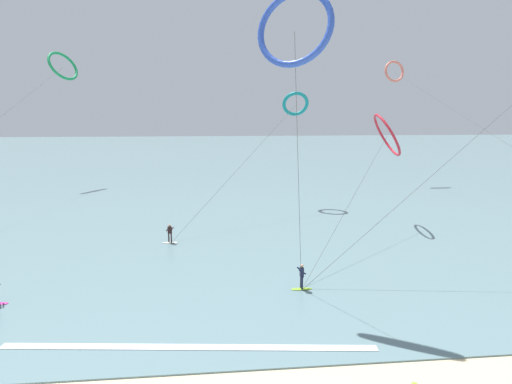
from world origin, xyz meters
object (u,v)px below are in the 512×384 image
(kite_crimson, at_px, (387,135))
(kite_emerald, at_px, (63,66))
(kite_teal, at_px, (295,104))
(kite_coral, at_px, (395,72))
(kite_cobalt, at_px, (295,28))
(surfer_ivory, at_px, (170,235))
(surfer_lime, at_px, (302,278))

(kite_crimson, bearing_deg, kite_emerald, 62.27)
(kite_crimson, distance_m, kite_teal, 13.01)
(kite_crimson, relative_size, kite_coral, 0.36)
(kite_coral, bearing_deg, kite_crimson, -123.70)
(kite_cobalt, distance_m, kite_coral, 48.90)
(kite_crimson, xyz_separation_m, kite_cobalt, (-12.60, -16.22, 6.79))
(surfer_ivory, bearing_deg, kite_crimson, -134.40)
(kite_crimson, height_order, kite_coral, kite_coral)
(surfer_ivory, height_order, kite_coral, kite_coral)
(surfer_lime, distance_m, kite_cobalt, 15.12)
(kite_crimson, distance_m, kite_coral, 29.97)
(kite_teal, bearing_deg, surfer_lime, 81.91)
(kite_coral, bearing_deg, surfer_lime, -128.85)
(kite_emerald, xyz_separation_m, kite_teal, (32.99, -18.55, -6.10))
(surfer_ivory, relative_size, kite_cobalt, 0.09)
(kite_teal, bearing_deg, kite_emerald, -27.82)
(surfer_ivory, xyz_separation_m, kite_teal, (13.83, 15.05, 11.57))
(surfer_lime, distance_m, kite_teal, 28.64)
(kite_emerald, height_order, kite_coral, kite_emerald)
(surfer_ivory, height_order, kite_crimson, kite_crimson)
(kite_emerald, distance_m, kite_teal, 38.33)
(kite_teal, bearing_deg, surfer_ivory, 48.94)
(kite_cobalt, bearing_deg, kite_coral, 92.61)
(surfer_ivory, height_order, kite_cobalt, kite_cobalt)
(kite_crimson, bearing_deg, kite_cobalt, 149.88)
(kite_crimson, xyz_separation_m, kite_teal, (-7.39, 10.20, 3.27))
(kite_crimson, relative_size, kite_teal, 1.13)
(surfer_lime, height_order, kite_emerald, kite_emerald)
(surfer_ivory, distance_m, kite_coral, 48.38)
(kite_teal, bearing_deg, kite_crimson, 127.46)
(kite_crimson, bearing_deg, surfer_ivory, 110.59)
(kite_emerald, bearing_deg, kite_cobalt, -116.16)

